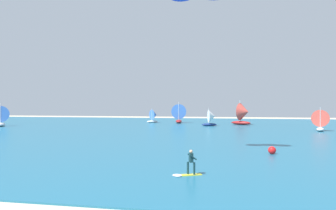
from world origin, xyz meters
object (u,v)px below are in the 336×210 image
(kitesurfer, at_px, (188,166))
(sailboat_mid_right, at_px, (154,116))
(sailboat_far_right, at_px, (179,113))
(sailboat_anchored_offshore, at_px, (211,118))
(sailboat_leading, at_px, (244,114))
(sailboat_near_shore, at_px, (321,120))
(sailboat_heeled_over, at_px, (2,116))
(marker_buoy, at_px, (272,150))

(kitesurfer, xyz_separation_m, sailboat_mid_right, (-15.37, 55.66, 1.13))
(sailboat_far_right, bearing_deg, sailboat_anchored_offshore, -48.67)
(sailboat_leading, relative_size, sailboat_anchored_offshore, 1.42)
(kitesurfer, height_order, sailboat_near_shore, sailboat_near_shore)
(sailboat_heeled_over, bearing_deg, sailboat_far_right, 27.86)
(kitesurfer, bearing_deg, sailboat_mid_right, 105.43)
(sailboat_leading, distance_m, sailboat_mid_right, 22.66)
(sailboat_heeled_over, bearing_deg, sailboat_mid_right, 32.08)
(sailboat_leading, relative_size, sailboat_heeled_over, 1.15)
(kitesurfer, height_order, sailboat_heeled_over, sailboat_heeled_over)
(sailboat_anchored_offshore, bearing_deg, kitesurfer, -89.61)
(sailboat_leading, height_order, sailboat_far_right, sailboat_leading)
(sailboat_mid_right, bearing_deg, marker_buoy, -64.21)
(sailboat_mid_right, bearing_deg, sailboat_anchored_offshore, -31.80)
(sailboat_leading, bearing_deg, sailboat_heeled_over, -164.89)
(sailboat_far_right, xyz_separation_m, marker_buoy, (15.74, -46.31, -2.09))
(sailboat_heeled_over, bearing_deg, sailboat_leading, 15.11)
(sailboat_near_shore, bearing_deg, sailboat_anchored_offshore, 155.51)
(sailboat_leading, bearing_deg, sailboat_far_right, 162.55)
(sailboat_heeled_over, relative_size, marker_buoy, 6.74)
(sailboat_heeled_over, xyz_separation_m, marker_buoy, (51.46, -27.44, -1.89))
(sailboat_far_right, distance_m, sailboat_anchored_offshore, 13.11)
(sailboat_mid_right, xyz_separation_m, sailboat_heeled_over, (-29.32, -18.37, 0.52))
(sailboat_heeled_over, relative_size, sailboat_anchored_offshore, 1.23)
(sailboat_mid_right, distance_m, marker_buoy, 50.90)
(sailboat_far_right, bearing_deg, sailboat_near_shore, -33.61)
(sailboat_near_shore, distance_m, sailboat_far_right, 33.84)
(sailboat_anchored_offshore, bearing_deg, sailboat_leading, 34.25)
(kitesurfer, height_order, sailboat_mid_right, sailboat_mid_right)
(sailboat_leading, relative_size, sailboat_mid_right, 1.49)
(sailboat_mid_right, xyz_separation_m, sailboat_anchored_offshore, (15.05, -9.33, 0.09))
(kitesurfer, height_order, marker_buoy, kitesurfer)
(sailboat_far_right, relative_size, sailboat_heeled_over, 1.09)
(sailboat_leading, relative_size, sailboat_far_right, 1.05)
(sailboat_leading, xyz_separation_m, sailboat_mid_right, (-22.20, 4.46, -0.86))
(sailboat_near_shore, relative_size, sailboat_leading, 0.74)
(sailboat_leading, bearing_deg, marker_buoy, -90.08)
(sailboat_leading, distance_m, sailboat_heeled_over, 53.36)
(marker_buoy, bearing_deg, sailboat_leading, 89.92)
(sailboat_mid_right, xyz_separation_m, marker_buoy, (22.14, -45.81, -1.36))
(sailboat_near_shore, xyz_separation_m, marker_buoy, (-12.44, -27.58, -1.56))
(kitesurfer, distance_m, sailboat_near_shore, 42.09)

